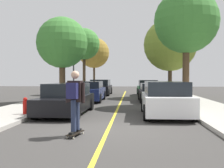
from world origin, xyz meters
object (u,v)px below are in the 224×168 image
parked_car_left_far (101,87)px  street_tree_right_nearest (186,22)px  parked_car_right_far (148,88)px  parked_car_left_near (89,92)px  street_tree_left_far (94,53)px  skateboard (75,133)px  parked_car_left_nearest (67,99)px  fire_hydrant (25,106)px  streetlamp (74,61)px  street_tree_right_near (170,45)px  street_tree_left_nearest (62,43)px  skateboarder (75,97)px  parked_car_right_nearest (165,99)px  street_tree_left_near (84,44)px  parked_car_right_near (153,92)px

parked_car_left_far → street_tree_right_nearest: 11.96m
parked_car_right_far → parked_car_left_near: bearing=-124.8°
parked_car_right_far → street_tree_left_far: street_tree_left_far is taller
parked_car_right_far → street_tree_left_far: 10.62m
skateboard → parked_car_left_nearest: bearing=106.7°
parked_car_left_near → fire_hydrant: bearing=-101.2°
street_tree_right_nearest → street_tree_left_far: bearing=114.7°
parked_car_left_far → fire_hydrant: parked_car_left_far is taller
fire_hydrant → streetlamp: 10.79m
street_tree_left_far → street_tree_right_near: (7.73, -10.29, -0.32)m
parked_car_left_near → street_tree_left_nearest: 3.78m
parked_car_left_nearest → street_tree_right_near: size_ratio=0.73×
street_tree_right_nearest → skateboarder: (-4.72, -8.32, -3.77)m
parked_car_left_nearest → street_tree_right_nearest: (6.07, 3.78, 4.19)m
parked_car_left_near → parked_car_right_nearest: size_ratio=1.01×
street_tree_right_nearest → skateboard: 10.66m
parked_car_left_near → street_tree_right_nearest: bearing=-24.0°
street_tree_left_far → street_tree_right_near: bearing=-53.1°
parked_car_left_nearest → parked_car_left_near: parked_car_left_nearest is taller
parked_car_right_far → streetlamp: streetlamp is taller
street_tree_left_nearest → skateboard: bearing=-73.3°
street_tree_left_far → fire_hydrant: street_tree_left_far is taller
street_tree_right_near → skateboard: size_ratio=7.32×
fire_hydrant → parked_car_right_far: bearing=67.0°
street_tree_right_nearest → skateboarder: bearing=-119.6°
parked_car_left_near → parked_car_left_far: parked_car_left_far is taller
parked_car_left_nearest → street_tree_left_near: street_tree_left_near is taller
parked_car_left_far → skateboarder: skateboarder is taller
fire_hydrant → skateboard: size_ratio=0.81×
parked_car_right_nearest → parked_car_right_near: 6.84m
street_tree_left_near → streetlamp: size_ratio=1.29×
parked_car_left_nearest → street_tree_right_near: street_tree_right_near is taller
parked_car_right_near → street_tree_left_far: street_tree_left_far is taller
parked_car_right_near → fire_hydrant: bearing=-127.8°
parked_car_right_near → streetlamp: bearing=154.9°
parked_car_left_near → parked_car_left_far: 6.72m
street_tree_right_nearest → fire_hydrant: 10.01m
parked_car_left_nearest → street_tree_right_nearest: street_tree_right_nearest is taller
parked_car_right_far → skateboard: (-3.05, -17.32, -0.59)m
streetlamp → street_tree_right_nearest: bearing=-35.8°
parked_car_right_near → streetlamp: (-6.16, 2.88, 2.32)m
streetlamp → skateboard: (3.11, -13.92, -2.86)m
parked_car_left_nearest → parked_car_right_nearest: 4.42m
parked_car_left_near → parked_car_right_far: parked_car_right_far is taller
street_tree_left_far → street_tree_left_near: bearing=-90.0°
street_tree_right_near → skateboarder: 15.89m
parked_car_left_near → parked_car_left_nearest: bearing=-90.0°
parked_car_left_far → parked_car_right_near: 7.99m
parked_car_left_far → street_tree_left_nearest: street_tree_left_nearest is taller
parked_car_left_far → skateboarder: 17.79m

